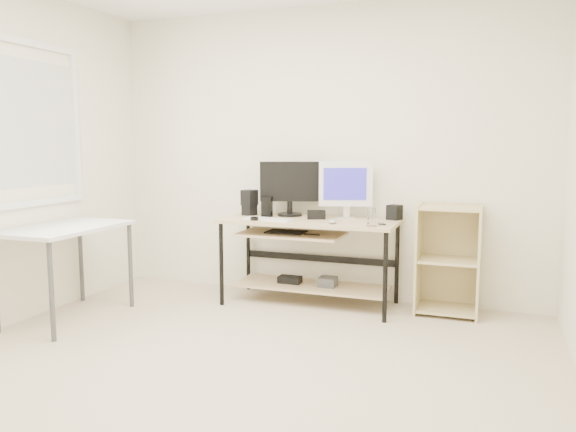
{
  "coord_description": "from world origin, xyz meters",
  "views": [
    {
      "loc": [
        1.46,
        -2.9,
        1.39
      ],
      "look_at": [
        -0.07,
        1.3,
        0.82
      ],
      "focal_mm": 35.0,
      "sensor_mm": 36.0,
      "label": 1
    }
  ],
  "objects_px": {
    "side_table": "(66,236)",
    "audio_controller": "(267,207)",
    "desk": "(307,243)",
    "shelf_unit": "(448,259)",
    "black_monitor": "(290,185)",
    "white_imac": "(346,185)"
  },
  "relations": [
    {
      "from": "desk",
      "to": "side_table",
      "type": "distance_m",
      "value": 1.97
    },
    {
      "from": "black_monitor",
      "to": "white_imac",
      "type": "distance_m",
      "value": 0.51
    },
    {
      "from": "shelf_unit",
      "to": "audio_controller",
      "type": "relative_size",
      "value": 4.91
    },
    {
      "from": "black_monitor",
      "to": "desk",
      "type": "bearing_deg",
      "value": -54.02
    },
    {
      "from": "desk",
      "to": "side_table",
      "type": "relative_size",
      "value": 1.5
    },
    {
      "from": "audio_controller",
      "to": "desk",
      "type": "bearing_deg",
      "value": -5.44
    },
    {
      "from": "audio_controller",
      "to": "black_monitor",
      "type": "bearing_deg",
      "value": 36.79
    },
    {
      "from": "black_monitor",
      "to": "audio_controller",
      "type": "distance_m",
      "value": 0.29
    },
    {
      "from": "side_table",
      "to": "shelf_unit",
      "type": "bearing_deg",
      "value": 23.33
    },
    {
      "from": "shelf_unit",
      "to": "audio_controller",
      "type": "distance_m",
      "value": 1.61
    },
    {
      "from": "white_imac",
      "to": "audio_controller",
      "type": "relative_size",
      "value": 2.7
    },
    {
      "from": "white_imac",
      "to": "side_table",
      "type": "bearing_deg",
      "value": -164.9
    },
    {
      "from": "white_imac",
      "to": "desk",
      "type": "bearing_deg",
      "value": -167.92
    },
    {
      "from": "desk",
      "to": "audio_controller",
      "type": "distance_m",
      "value": 0.49
    },
    {
      "from": "desk",
      "to": "white_imac",
      "type": "relative_size",
      "value": 3.03
    },
    {
      "from": "side_table",
      "to": "audio_controller",
      "type": "bearing_deg",
      "value": 40.11
    },
    {
      "from": "desk",
      "to": "side_table",
      "type": "bearing_deg",
      "value": -147.35
    },
    {
      "from": "side_table",
      "to": "black_monitor",
      "type": "height_order",
      "value": "black_monitor"
    },
    {
      "from": "shelf_unit",
      "to": "black_monitor",
      "type": "distance_m",
      "value": 1.51
    },
    {
      "from": "shelf_unit",
      "to": "black_monitor",
      "type": "xyz_separation_m",
      "value": [
        -1.39,
        -0.01,
        0.58
      ]
    },
    {
      "from": "side_table",
      "to": "audio_controller",
      "type": "height_order",
      "value": "audio_controller"
    },
    {
      "from": "desk",
      "to": "shelf_unit",
      "type": "bearing_deg",
      "value": 7.77
    }
  ]
}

